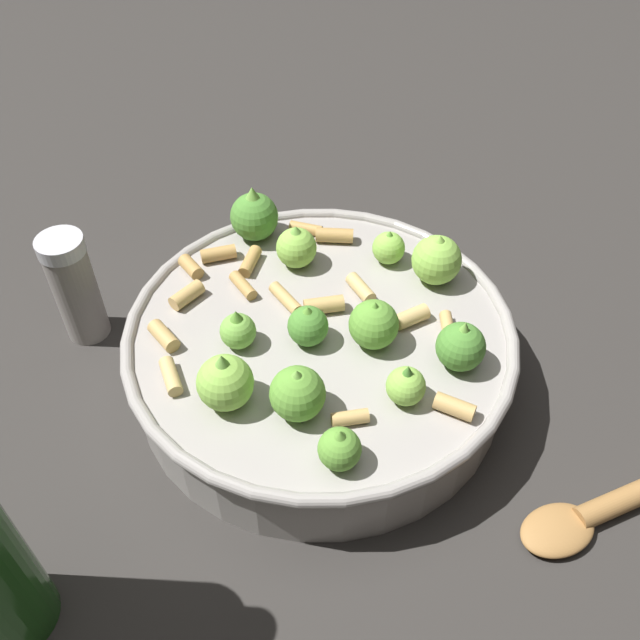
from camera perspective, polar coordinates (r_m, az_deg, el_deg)
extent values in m
plane|color=#2D2B28|center=(0.54, 0.00, -4.74)|extent=(2.40, 2.40, 0.00)
cylinder|color=#9E9993|center=(0.52, 0.00, -2.85)|extent=(0.28, 0.28, 0.05)
torus|color=#9E9993|center=(0.50, 0.00, -0.80)|extent=(0.29, 0.29, 0.01)
sphere|color=#8CC64C|center=(0.45, -7.96, -5.23)|extent=(0.04, 0.04, 0.04)
cone|color=#75B247|center=(0.43, -8.21, -3.65)|extent=(0.02, 0.02, 0.02)
sphere|color=#609E38|center=(0.48, 4.53, -0.37)|extent=(0.04, 0.04, 0.04)
cone|color=#609E38|center=(0.47, 4.64, 1.01)|extent=(0.01, 0.01, 0.01)
sphere|color=#4C8933|center=(0.47, 11.72, -2.21)|extent=(0.03, 0.03, 0.03)
cone|color=#75B247|center=(0.46, 12.03, -0.79)|extent=(0.01, 0.01, 0.01)
sphere|color=#8CC64C|center=(0.55, 5.78, 6.03)|extent=(0.03, 0.03, 0.03)
cone|color=#609E38|center=(0.54, 5.87, 7.05)|extent=(0.01, 0.01, 0.01)
sphere|color=#4C8933|center=(0.48, -1.02, -0.51)|extent=(0.03, 0.03, 0.03)
cone|color=#609E38|center=(0.47, -1.04, 0.66)|extent=(0.01, 0.01, 0.01)
sphere|color=#75B247|center=(0.48, -6.90, -0.93)|extent=(0.03, 0.03, 0.03)
cone|color=#609E38|center=(0.47, -7.04, 0.22)|extent=(0.01, 0.01, 0.01)
sphere|color=#8CC64C|center=(0.54, -2.00, 6.08)|extent=(0.03, 0.03, 0.03)
cone|color=#75B247|center=(0.53, -2.04, 7.37)|extent=(0.02, 0.02, 0.01)
sphere|color=#4C8933|center=(0.57, -5.54, 8.62)|extent=(0.04, 0.04, 0.04)
cone|color=#75B247|center=(0.56, -5.69, 10.30)|extent=(0.02, 0.02, 0.02)
sphere|color=#8CC64C|center=(0.45, 7.21, -5.53)|extent=(0.03, 0.03, 0.03)
cone|color=#4C8933|center=(0.44, 7.38, -4.38)|extent=(0.01, 0.01, 0.01)
sphere|color=#8CC64C|center=(0.53, 9.75, 4.99)|extent=(0.04, 0.04, 0.04)
cone|color=#8CC64C|center=(0.52, 9.99, 6.46)|extent=(0.02, 0.02, 0.01)
sphere|color=#609E38|center=(0.44, -1.90, -6.19)|extent=(0.04, 0.04, 0.04)
cone|color=#75B247|center=(0.42, -1.96, -4.78)|extent=(0.02, 0.02, 0.01)
sphere|color=#609E38|center=(0.42, 1.26, -10.79)|extent=(0.03, 0.03, 0.03)
cone|color=#609E38|center=(0.41, 1.29, -9.77)|extent=(0.01, 0.01, 0.01)
cylinder|color=tan|center=(0.47, -12.41, -4.63)|extent=(0.02, 0.03, 0.01)
cylinder|color=tan|center=(0.50, -12.98, -1.23)|extent=(0.02, 0.03, 0.01)
cylinder|color=tan|center=(0.45, 11.22, -7.16)|extent=(0.03, 0.02, 0.01)
cylinder|color=tan|center=(0.52, 3.44, 2.68)|extent=(0.02, 0.03, 0.01)
cylinder|color=tan|center=(0.52, -2.89, 1.81)|extent=(0.02, 0.03, 0.01)
cylinder|color=tan|center=(0.53, -6.48, 2.90)|extent=(0.02, 0.03, 0.01)
cylinder|color=tan|center=(0.50, 7.70, 0.11)|extent=(0.03, 0.02, 0.01)
cylinder|color=tan|center=(0.55, -10.78, 4.39)|extent=(0.02, 0.02, 0.01)
cylinder|color=tan|center=(0.51, 0.34, 1.26)|extent=(0.03, 0.01, 0.01)
cylinder|color=tan|center=(0.55, -5.88, 4.91)|extent=(0.02, 0.03, 0.01)
cylinder|color=tan|center=(0.57, 1.23, 7.12)|extent=(0.03, 0.02, 0.01)
cylinder|color=tan|center=(0.44, 2.54, -8.20)|extent=(0.02, 0.01, 0.01)
cylinder|color=tan|center=(0.56, -8.52, 5.52)|extent=(0.03, 0.02, 0.01)
cylinder|color=tan|center=(0.53, -11.12, 2.07)|extent=(0.03, 0.03, 0.01)
cylinder|color=tan|center=(0.58, -1.38, 7.67)|extent=(0.03, 0.02, 0.01)
cylinder|color=tan|center=(0.50, 10.67, -0.62)|extent=(0.01, 0.03, 0.01)
cylinder|color=gray|center=(0.58, -19.71, 2.09)|extent=(0.03, 0.03, 0.09)
cylinder|color=silver|center=(0.54, -20.97, 5.83)|extent=(0.04, 0.04, 0.01)
ellipsoid|color=#9E703D|center=(0.49, 19.29, -16.30)|extent=(0.06, 0.05, 0.01)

